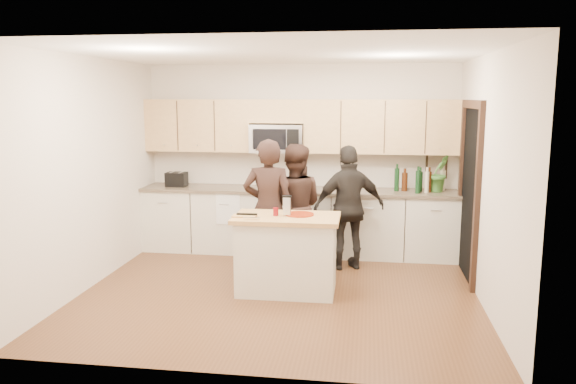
# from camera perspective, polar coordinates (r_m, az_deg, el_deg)

# --- Properties ---
(floor) EXTENTS (4.50, 4.50, 0.00)m
(floor) POSITION_cam_1_polar(r_m,az_deg,el_deg) (6.62, -0.89, -10.10)
(floor) COLOR brown
(floor) RESTS_ON ground
(room_shell) EXTENTS (4.52, 4.02, 2.71)m
(room_shell) POSITION_cam_1_polar(r_m,az_deg,el_deg) (6.25, -0.93, 5.00)
(room_shell) COLOR beige
(room_shell) RESTS_ON ground
(back_cabinetry) EXTENTS (4.50, 0.66, 0.94)m
(back_cabinetry) POSITION_cam_1_polar(r_m,az_deg,el_deg) (8.10, 0.98, -2.95)
(back_cabinetry) COLOR beige
(back_cabinetry) RESTS_ON ground
(upper_cabinetry) EXTENTS (4.50, 0.33, 0.75)m
(upper_cabinetry) POSITION_cam_1_polar(r_m,az_deg,el_deg) (8.05, 1.38, 6.84)
(upper_cabinetry) COLOR tan
(upper_cabinetry) RESTS_ON ground
(microwave) EXTENTS (0.76, 0.41, 0.40)m
(microwave) POSITION_cam_1_polar(r_m,az_deg,el_deg) (8.08, -1.09, 5.48)
(microwave) COLOR silver
(microwave) RESTS_ON ground
(doorway) EXTENTS (0.06, 1.25, 2.20)m
(doorway) POSITION_cam_1_polar(r_m,az_deg,el_deg) (7.24, 17.97, 0.60)
(doorway) COLOR black
(doorway) RESTS_ON ground
(framed_picture) EXTENTS (0.30, 0.03, 0.38)m
(framed_picture) POSITION_cam_1_polar(r_m,az_deg,el_deg) (8.25, 14.84, 2.66)
(framed_picture) COLOR black
(framed_picture) RESTS_ON ground
(dish_towel) EXTENTS (0.34, 0.60, 0.48)m
(dish_towel) POSITION_cam_1_polar(r_m,az_deg,el_deg) (8.02, -5.92, -0.72)
(dish_towel) COLOR white
(dish_towel) RESTS_ON ground
(island) EXTENTS (1.21, 0.71, 0.90)m
(island) POSITION_cam_1_polar(r_m,az_deg,el_deg) (6.49, -0.13, -6.29)
(island) COLOR beige
(island) RESTS_ON ground
(red_plate) EXTENTS (0.33, 0.33, 0.02)m
(red_plate) POSITION_cam_1_polar(r_m,az_deg,el_deg) (6.43, 1.19, -2.28)
(red_plate) COLOR maroon
(red_plate) RESTS_ON island
(box_grater) EXTENTS (0.10, 0.07, 0.22)m
(box_grater) POSITION_cam_1_polar(r_m,az_deg,el_deg) (6.36, -0.11, -1.32)
(box_grater) COLOR silver
(box_grater) RESTS_ON red_plate
(drink_glass) EXTENTS (0.06, 0.06, 0.09)m
(drink_glass) POSITION_cam_1_polar(r_m,az_deg,el_deg) (6.39, -1.25, -2.01)
(drink_glass) COLOR maroon
(drink_glass) RESTS_ON island
(cutting_board) EXTENTS (0.27, 0.16, 0.02)m
(cutting_board) POSITION_cam_1_polar(r_m,az_deg,el_deg) (6.36, -4.46, -2.44)
(cutting_board) COLOR tan
(cutting_board) RESTS_ON island
(tongs) EXTENTS (0.24, 0.03, 0.02)m
(tongs) POSITION_cam_1_polar(r_m,az_deg,el_deg) (6.37, -4.19, -2.25)
(tongs) COLOR black
(tongs) RESTS_ON cutting_board
(knife) EXTENTS (0.18, 0.03, 0.01)m
(knife) POSITION_cam_1_polar(r_m,az_deg,el_deg) (6.20, -3.75, -2.63)
(knife) COLOR silver
(knife) RESTS_ON cutting_board
(toaster) EXTENTS (0.29, 0.22, 0.21)m
(toaster) POSITION_cam_1_polar(r_m,az_deg,el_deg) (8.38, -11.25, 1.28)
(toaster) COLOR black
(toaster) RESTS_ON back_cabinetry
(bottle_cluster) EXTENTS (0.71, 0.34, 0.38)m
(bottle_cluster) POSITION_cam_1_polar(r_m,az_deg,el_deg) (7.96, 13.25, 1.28)
(bottle_cluster) COLOR black
(bottle_cluster) RESTS_ON back_cabinetry
(orchid) EXTENTS (0.37, 0.35, 0.53)m
(orchid) POSITION_cam_1_polar(r_m,az_deg,el_deg) (8.00, 15.12, 1.88)
(orchid) COLOR #417C31
(orchid) RESTS_ON back_cabinetry
(woman_left) EXTENTS (0.66, 0.46, 1.73)m
(woman_left) POSITION_cam_1_polar(r_m,az_deg,el_deg) (6.98, -2.01, -1.69)
(woman_left) COLOR black
(woman_left) RESTS_ON ground
(woman_center) EXTENTS (0.83, 0.67, 1.64)m
(woman_center) POSITION_cam_1_polar(r_m,az_deg,el_deg) (7.32, 0.59, -1.51)
(woman_center) COLOR #301E18
(woman_center) RESTS_ON ground
(woman_right) EXTENTS (1.03, 0.70, 1.63)m
(woman_right) POSITION_cam_1_polar(r_m,az_deg,el_deg) (7.33, 6.22, -1.60)
(woman_right) COLOR black
(woman_right) RESTS_ON ground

